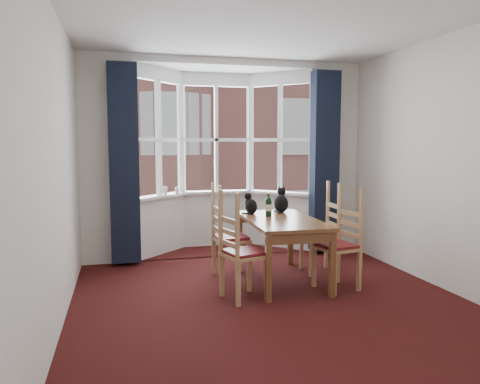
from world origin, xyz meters
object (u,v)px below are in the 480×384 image
object	(u,v)px
cat_left	(251,205)
dining_table	(281,226)
chair_left_near	(236,255)
wine_bottle	(269,206)
chair_left_far	(224,239)
chair_right_near	(343,246)
chair_right_far	(326,235)
candle_short	(177,191)
cat_right	(281,202)
candle_tall	(165,191)

from	to	relation	value
cat_left	dining_table	bearing A→B (deg)	-62.12
chair_left_near	wine_bottle	bearing A→B (deg)	51.41
dining_table	chair_left_far	xyz separation A→B (m)	(-0.62, 0.29, -0.19)
dining_table	chair_right_near	distance (m)	0.75
wine_bottle	chair_right_near	bearing A→B (deg)	-42.04
dining_table	chair_left_far	size ratio (longest dim) A/B	1.64
chair_right_far	cat_left	world-z (taller)	cat_left
chair_right_near	candle_short	distance (m)	2.74
dining_table	cat_right	world-z (taller)	cat_right
chair_right_near	cat_left	bearing A→B (deg)	133.21
chair_left_far	candle_tall	size ratio (longest dim) A/B	7.53
candle_tall	dining_table	bearing A→B (deg)	-55.60
cat_right	dining_table	bearing A→B (deg)	-109.13
wine_bottle	candle_short	xyz separation A→B (m)	(-0.91, 1.57, 0.05)
chair_right_near	candle_tall	distance (m)	2.82
candle_tall	cat_left	bearing A→B (deg)	-53.48
chair_right_near	candle_short	size ratio (longest dim) A/B	8.46
chair_right_near	cat_left	distance (m)	1.27
wine_bottle	candle_short	size ratio (longest dim) A/B	2.66
cat_left	candle_tall	size ratio (longest dim) A/B	2.30
dining_table	chair_left_near	distance (m)	0.88
chair_right_near	cat_left	xyz separation A→B (m)	(-0.83, 0.88, 0.38)
chair_right_far	wine_bottle	bearing A→B (deg)	-176.13
candle_tall	candle_short	bearing A→B (deg)	9.70
cat_right	candle_tall	world-z (taller)	cat_right
candle_tall	candle_short	world-z (taller)	candle_tall
chair_right_far	cat_left	xyz separation A→B (m)	(-0.93, 0.21, 0.38)
cat_left	wine_bottle	xyz separation A→B (m)	(0.15, -0.27, 0.02)
chair_left_far	cat_right	bearing A→B (deg)	14.43
chair_right_near	candle_short	xyz separation A→B (m)	(-1.59, 2.18, 0.45)
chair_left_near	chair_right_far	distance (m)	1.56
cat_right	chair_left_far	bearing A→B (deg)	-165.57
chair_right_near	wine_bottle	size ratio (longest dim) A/B	3.19
chair_right_near	chair_right_far	bearing A→B (deg)	81.38
chair_left_near	chair_left_far	xyz separation A→B (m)	(0.05, 0.82, 0.00)
wine_bottle	candle_tall	bearing A→B (deg)	125.27
chair_right_near	chair_right_far	size ratio (longest dim) A/B	1.00
wine_bottle	chair_right_far	bearing A→B (deg)	3.87
chair_left_far	chair_right_near	size ratio (longest dim) A/B	1.00
chair_left_far	chair_left_near	bearing A→B (deg)	-93.25
chair_right_far	dining_table	bearing A→B (deg)	-160.58
chair_right_far	wine_bottle	size ratio (longest dim) A/B	3.19
chair_left_near	cat_right	world-z (taller)	cat_right
chair_right_near	chair_right_far	xyz separation A→B (m)	(0.10, 0.67, 0.00)
chair_right_far	cat_left	size ratio (longest dim) A/B	3.28
cat_left	cat_right	world-z (taller)	cat_right
chair_right_near	candle_tall	xyz separation A→B (m)	(-1.77, 2.15, 0.46)
cat_right	wine_bottle	world-z (taller)	cat_right
dining_table	candle_tall	xyz separation A→B (m)	(-1.18, 1.73, 0.27)
wine_bottle	chair_left_near	bearing A→B (deg)	-128.59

